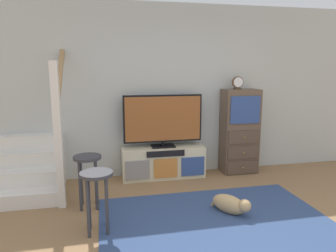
{
  "coord_description": "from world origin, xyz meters",
  "views": [
    {
      "loc": [
        -1.22,
        -2.45,
        1.72
      ],
      "look_at": [
        -0.3,
        1.86,
        0.89
      ],
      "focal_mm": 33.3,
      "sensor_mm": 36.0,
      "label": 1
    }
  ],
  "objects_px": {
    "television": "(163,120)",
    "bar_stool_far": "(88,169)",
    "dog": "(231,204)",
    "desk_clock": "(238,83)",
    "side_cabinet": "(240,131)",
    "bar_stool_near": "(97,187)",
    "media_console": "(163,162)"
  },
  "relations": [
    {
      "from": "bar_stool_near",
      "to": "desk_clock",
      "type": "bearing_deg",
      "value": 34.32
    },
    {
      "from": "bar_stool_far",
      "to": "dog",
      "type": "bearing_deg",
      "value": -17.81
    },
    {
      "from": "dog",
      "to": "media_console",
      "type": "bearing_deg",
      "value": 111.13
    },
    {
      "from": "bar_stool_near",
      "to": "side_cabinet",
      "type": "bearing_deg",
      "value": 33.69
    },
    {
      "from": "media_console",
      "to": "bar_stool_near",
      "type": "xyz_separation_m",
      "value": [
        -1.0,
        -1.51,
        0.25
      ]
    },
    {
      "from": "media_console",
      "to": "side_cabinet",
      "type": "height_order",
      "value": "side_cabinet"
    },
    {
      "from": "television",
      "to": "dog",
      "type": "height_order",
      "value": "television"
    },
    {
      "from": "side_cabinet",
      "to": "bar_stool_near",
      "type": "height_order",
      "value": "side_cabinet"
    },
    {
      "from": "television",
      "to": "side_cabinet",
      "type": "height_order",
      "value": "side_cabinet"
    },
    {
      "from": "side_cabinet",
      "to": "desk_clock",
      "type": "distance_m",
      "value": 0.8
    },
    {
      "from": "side_cabinet",
      "to": "desk_clock",
      "type": "bearing_deg",
      "value": -168.79
    },
    {
      "from": "bar_stool_near",
      "to": "dog",
      "type": "distance_m",
      "value": 1.59
    },
    {
      "from": "side_cabinet",
      "to": "desk_clock",
      "type": "relative_size",
      "value": 6.66
    },
    {
      "from": "desk_clock",
      "to": "television",
      "type": "bearing_deg",
      "value": 178.64
    },
    {
      "from": "desk_clock",
      "to": "bar_stool_far",
      "type": "bearing_deg",
      "value": -159.56
    },
    {
      "from": "side_cabinet",
      "to": "media_console",
      "type": "bearing_deg",
      "value": -179.55
    },
    {
      "from": "television",
      "to": "dog",
      "type": "xyz_separation_m",
      "value": [
        0.54,
        -1.43,
        -0.81
      ]
    },
    {
      "from": "side_cabinet",
      "to": "bar_stool_far",
      "type": "distance_m",
      "value": 2.56
    },
    {
      "from": "side_cabinet",
      "to": "bar_stool_near",
      "type": "xyz_separation_m",
      "value": [
        -2.28,
        -1.52,
        -0.19
      ]
    },
    {
      "from": "television",
      "to": "dog",
      "type": "bearing_deg",
      "value": -69.19
    },
    {
      "from": "television",
      "to": "bar_stool_far",
      "type": "relative_size",
      "value": 1.85
    },
    {
      "from": "bar_stool_near",
      "to": "media_console",
      "type": "bearing_deg",
      "value": 56.49
    },
    {
      "from": "desk_clock",
      "to": "dog",
      "type": "bearing_deg",
      "value": -115.36
    },
    {
      "from": "desk_clock",
      "to": "dog",
      "type": "xyz_separation_m",
      "value": [
        -0.66,
        -1.4,
        -1.36
      ]
    },
    {
      "from": "media_console",
      "to": "bar_stool_near",
      "type": "relative_size",
      "value": 1.95
    },
    {
      "from": "side_cabinet",
      "to": "dog",
      "type": "distance_m",
      "value": 1.69
    },
    {
      "from": "media_console",
      "to": "bar_stool_far",
      "type": "height_order",
      "value": "bar_stool_far"
    },
    {
      "from": "bar_stool_near",
      "to": "bar_stool_far",
      "type": "relative_size",
      "value": 1.0
    },
    {
      "from": "television",
      "to": "bar_stool_near",
      "type": "xyz_separation_m",
      "value": [
        -1.0,
        -1.54,
        -0.43
      ]
    },
    {
      "from": "bar_stool_near",
      "to": "dog",
      "type": "bearing_deg",
      "value": 3.98
    },
    {
      "from": "desk_clock",
      "to": "dog",
      "type": "relative_size",
      "value": 0.43
    },
    {
      "from": "television",
      "to": "bar_stool_far",
      "type": "bearing_deg",
      "value": -141.32
    }
  ]
}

